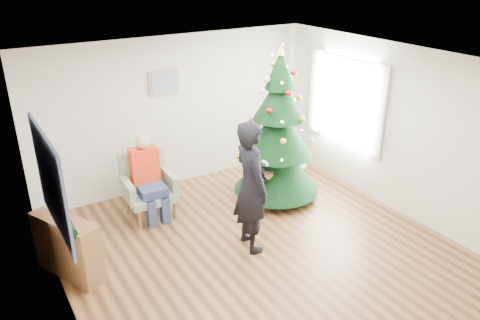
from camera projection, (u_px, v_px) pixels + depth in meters
floor at (257, 248)px, 6.55m from camera, size 5.00×5.00×0.00m
ceiling at (260, 63)px, 5.50m from camera, size 5.00×5.00×0.00m
wall_back at (176, 112)px, 7.96m from camera, size 5.00×0.00×5.00m
wall_front at (418, 263)px, 4.08m from camera, size 5.00×0.00×5.00m
wall_left at (57, 216)px, 4.81m from camera, size 0.00×5.00×5.00m
wall_right at (392, 128)px, 7.23m from camera, size 0.00×5.00×5.00m
window_panel at (346, 101)px, 7.91m from camera, size 0.04×1.30×1.40m
curtains at (345, 101)px, 7.90m from camera, size 0.05×1.75×1.50m
christmas_tree at (278, 133)px, 7.50m from camera, size 1.41×1.41×2.54m
stool at (260, 189)px, 7.52m from camera, size 0.40×0.40×0.60m
laptop at (261, 172)px, 7.40m from camera, size 0.39×0.35×0.03m
armchair at (149, 193)px, 7.26m from camera, size 0.80×0.73×1.01m
seated_person at (148, 177)px, 7.09m from camera, size 0.44×0.62×1.32m
standing_man at (251, 187)px, 6.23m from camera, size 0.52×0.73×1.86m
game_controller at (265, 163)px, 6.18m from camera, size 0.05×0.13×0.04m
console at (68, 247)px, 5.87m from camera, size 0.69×1.03×0.80m
garland at (63, 218)px, 5.70m from camera, size 0.14×0.90×0.14m
tapestry at (51, 182)px, 4.96m from camera, size 0.03×1.50×1.15m
framed_picture at (164, 83)px, 7.62m from camera, size 0.52×0.05×0.42m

